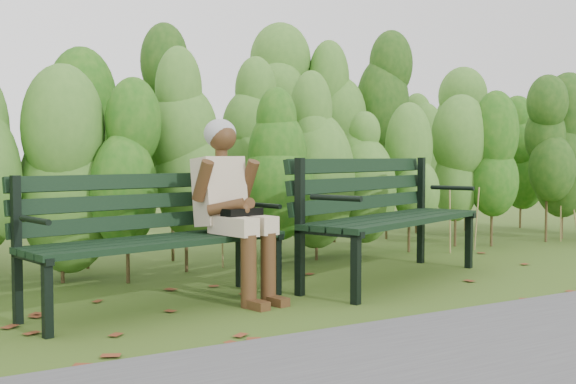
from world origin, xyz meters
TOP-DOWN VIEW (x-y plane):
  - ground at (0.00, 0.00)m, footprint 80.00×80.00m
  - footpath at (0.00, -2.20)m, footprint 60.00×2.50m
  - hedge_band at (0.00, 1.86)m, footprint 11.04×1.67m
  - leaf_litter at (-0.07, -0.34)m, footprint 5.81×2.22m
  - bench_left at (-1.15, 0.22)m, footprint 1.91×1.00m
  - bench_right at (0.86, 0.26)m, footprint 2.14×1.39m
  - seated_woman at (-0.57, 0.17)m, footprint 0.54×0.79m

SIDE VIEW (x-z plane):
  - ground at x=0.00m, z-range 0.00..0.00m
  - leaf_litter at x=-0.07m, z-range 0.00..0.01m
  - footpath at x=0.00m, z-range 0.00..0.01m
  - bench_left at x=-1.15m, z-range 0.08..0.99m
  - bench_right at x=0.86m, z-range 0.09..1.11m
  - seated_woman at x=-0.57m, z-range 0.09..1.39m
  - hedge_band at x=0.00m, z-range 0.05..2.47m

